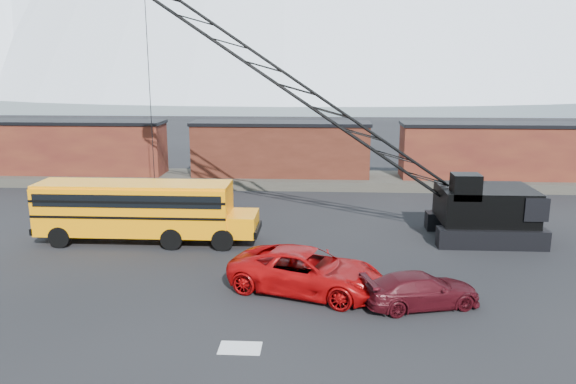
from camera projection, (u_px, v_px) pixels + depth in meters
The scene contains 10 objects.
ground at pixel (242, 299), 22.44m from camera, with size 160.00×160.00×0.00m, color black.
gravel_berm at pixel (281, 180), 43.78m from camera, with size 120.00×5.00×0.70m, color #4D493F.
boxcar_west_near at pixel (78, 147), 44.15m from camera, with size 13.70×3.10×4.17m.
boxcar_mid at pixel (281, 149), 43.24m from camera, with size 13.70×3.10×4.17m.
boxcar_east_near at pixel (492, 151), 42.33m from camera, with size 13.70×3.10×4.17m.
snow_patch at pixel (240, 348), 18.52m from camera, with size 1.40×0.90×0.02m, color silver.
school_bus at pixel (141, 209), 29.22m from camera, with size 11.65×2.65×3.19m.
red_pickup at pixel (307, 271), 22.98m from camera, with size 2.94×6.38×1.77m, color #A70809.
maroon_suv at pixel (421, 290), 21.62m from camera, with size 1.86×4.57×1.33m, color #3F0B11.
crawler_crane at pixel (334, 112), 29.45m from camera, with size 21.17×4.20×13.64m.
Camera 1 is at (3.06, -20.79, 9.16)m, focal length 35.00 mm.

